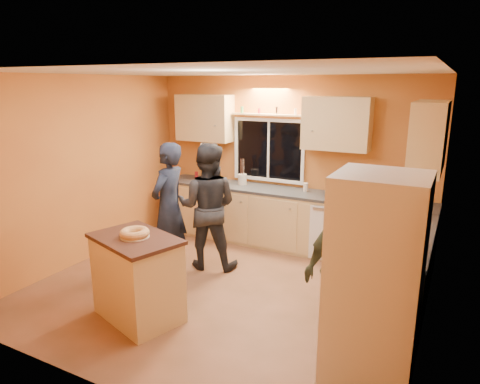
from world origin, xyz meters
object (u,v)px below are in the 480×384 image
Objects in this scene: refrigerator at (375,280)px; person_left at (169,205)px; island at (138,277)px; person_center at (207,207)px; person_right at (340,266)px.

refrigerator reaches higher than person_left.
person_center is at bearing 109.56° from island.
refrigerator is 2.78m from person_center.
person_left is (-2.94, 1.13, -0.04)m from refrigerator.
person_left is 2.65m from person_right.
refrigerator is at bearing 22.27° from island.
person_center is 2.25m from person_right.
person_left is 0.53m from person_center.
person_right is (-0.39, 0.42, -0.12)m from refrigerator.
person_left reaches higher than person_right.
island is at bearing 20.22° from person_left.
person_left reaches higher than island.
person_left is (-0.54, 1.31, 0.39)m from island.
person_center is (-2.45, 1.32, -0.04)m from refrigerator.
person_left is at bearing 130.40° from island.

